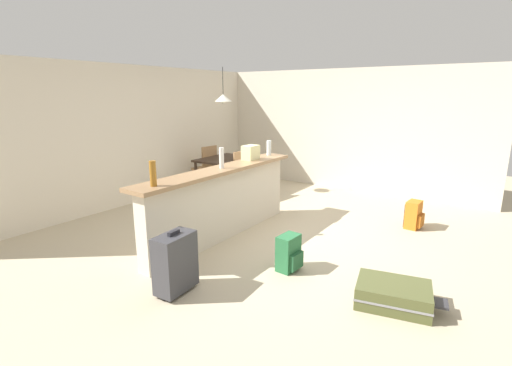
# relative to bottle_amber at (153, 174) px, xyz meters

# --- Properties ---
(ground_plane) EXTENTS (13.00, 13.00, 0.05)m
(ground_plane) POSITION_rel_bottle_amber_xyz_m (1.82, -0.49, -1.17)
(ground_plane) COLOR #BCAD8E
(wall_back) EXTENTS (6.60, 0.10, 2.50)m
(wall_back) POSITION_rel_bottle_amber_xyz_m (1.82, 2.56, 0.10)
(wall_back) COLOR beige
(wall_back) RESTS_ON ground_plane
(wall_right) EXTENTS (0.10, 6.00, 2.50)m
(wall_right) POSITION_rel_bottle_amber_xyz_m (4.87, -0.19, 0.10)
(wall_right) COLOR beige
(wall_right) RESTS_ON ground_plane
(partition_half_wall) EXTENTS (2.80, 0.20, 0.96)m
(partition_half_wall) POSITION_rel_bottle_amber_xyz_m (1.21, 0.04, -0.67)
(partition_half_wall) COLOR beige
(partition_half_wall) RESTS_ON ground_plane
(bar_countertop) EXTENTS (2.96, 0.40, 0.05)m
(bar_countertop) POSITION_rel_bottle_amber_xyz_m (1.21, 0.04, -0.17)
(bar_countertop) COLOR #93704C
(bar_countertop) RESTS_ON partition_half_wall
(bottle_amber) EXTENTS (0.07, 0.07, 0.28)m
(bottle_amber) POSITION_rel_bottle_amber_xyz_m (0.00, 0.00, 0.00)
(bottle_amber) COLOR #9E661E
(bottle_amber) RESTS_ON bar_countertop
(bottle_white) EXTENTS (0.06, 0.06, 0.28)m
(bottle_white) POSITION_rel_bottle_amber_xyz_m (1.20, 0.03, -0.00)
(bottle_white) COLOR silver
(bottle_white) RESTS_ON bar_countertop
(bottle_clear) EXTENTS (0.07, 0.07, 0.24)m
(bottle_clear) POSITION_rel_bottle_amber_xyz_m (2.50, 0.10, -0.02)
(bottle_clear) COLOR silver
(bottle_clear) RESTS_ON bar_countertop
(grocery_bag) EXTENTS (0.26, 0.18, 0.22)m
(grocery_bag) POSITION_rel_bottle_amber_xyz_m (1.98, 0.09, -0.03)
(grocery_bag) COLOR beige
(grocery_bag) RESTS_ON bar_countertop
(dining_table) EXTENTS (1.10, 0.80, 0.74)m
(dining_table) POSITION_rel_bottle_amber_xyz_m (3.06, 1.50, -0.50)
(dining_table) COLOR #332319
(dining_table) RESTS_ON ground_plane
(dining_chair_near_partition) EXTENTS (0.46, 0.46, 0.93)m
(dining_chair_near_partition) POSITION_rel_bottle_amber_xyz_m (2.97, 0.93, -0.63)
(dining_chair_near_partition) COLOR #9E754C
(dining_chair_near_partition) RESTS_ON ground_plane
(dining_chair_far_side) EXTENTS (0.44, 0.44, 0.93)m
(dining_chair_far_side) POSITION_rel_bottle_amber_xyz_m (3.16, 2.09, -0.63)
(dining_chair_far_side) COLOR #9E754C
(dining_chair_far_side) RESTS_ON ground_plane
(pendant_lamp) EXTENTS (0.34, 0.34, 0.70)m
(pendant_lamp) POSITION_rel_bottle_amber_xyz_m (3.15, 1.59, 0.77)
(pendant_lamp) COLOR black
(suitcase_flat_olive) EXTENTS (0.63, 0.88, 0.22)m
(suitcase_flat_olive) POSITION_rel_bottle_amber_xyz_m (0.79, -2.44, -1.04)
(suitcase_flat_olive) COLOR #51562D
(suitcase_flat_olive) RESTS_ON ground_plane
(suitcase_upright_charcoal) EXTENTS (0.46, 0.27, 0.67)m
(suitcase_upright_charcoal) POSITION_rel_bottle_amber_xyz_m (-0.23, -0.53, -0.82)
(suitcase_upright_charcoal) COLOR #38383D
(suitcase_upright_charcoal) RESTS_ON ground_plane
(backpack_orange) EXTENTS (0.29, 0.27, 0.42)m
(backpack_orange) POSITION_rel_bottle_amber_xyz_m (3.15, -2.11, -0.95)
(backpack_orange) COLOR orange
(backpack_orange) RESTS_ON ground_plane
(backpack_green) EXTENTS (0.29, 0.26, 0.42)m
(backpack_green) POSITION_rel_bottle_amber_xyz_m (0.87, -1.23, -0.95)
(backpack_green) COLOR #286B3D
(backpack_green) RESTS_ON ground_plane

